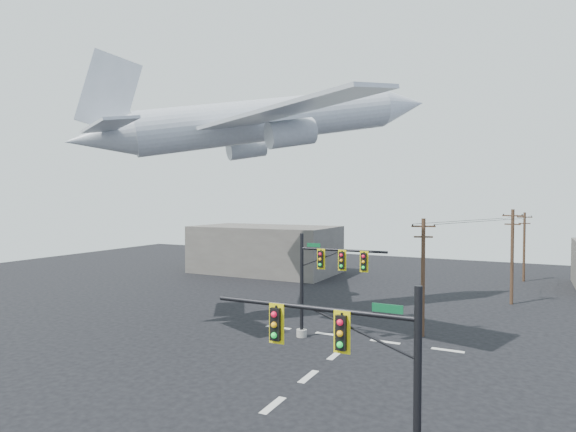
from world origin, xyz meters
The scene contains 10 objects.
ground centered at (0.00, 0.00, 0.00)m, with size 120.00×120.00×0.00m, color black.
lane_markings centered at (0.00, 5.33, 0.01)m, with size 14.00×21.20×0.01m.
signal_mast_near centered at (6.00, -5.06, 3.76)m, with size 7.27×0.77×6.96m.
signal_mast_far centered at (-1.98, 10.54, 4.02)m, with size 6.33×0.79×7.15m.
utility_pole_a centered at (3.97, 14.42, 4.27)m, with size 1.57×0.66×8.17m.
utility_pole_b centered at (9.17, 28.40, 4.49)m, with size 1.73×0.40×8.58m.
utility_pole_c centered at (10.07, 42.35, 4.17)m, with size 1.61×0.47×7.97m.
power_lines centered at (8.05, 28.17, 7.72)m, with size 7.58×27.93×0.13m.
airliner centered at (-7.99, 14.08, 15.62)m, with size 24.30×25.56×7.94m.
building_left centered at (-20.00, 35.00, 3.00)m, with size 18.00×10.00×6.00m, color #605B55.
Camera 1 is at (10.33, -19.18, 9.48)m, focal length 30.00 mm.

